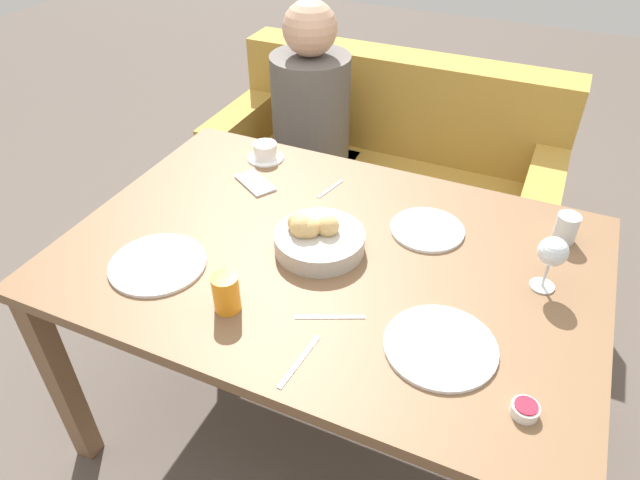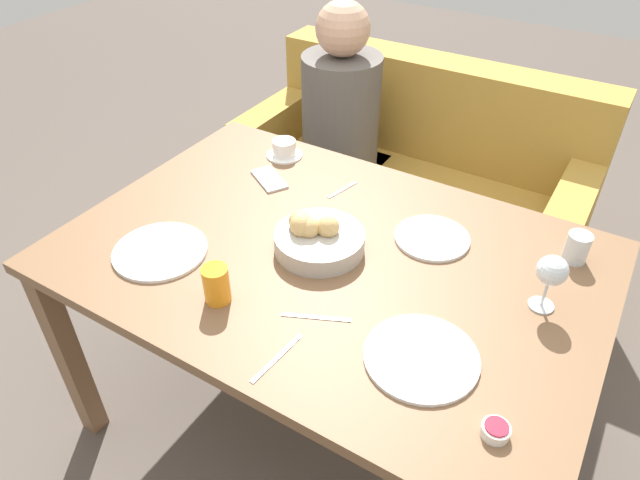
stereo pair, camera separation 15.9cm
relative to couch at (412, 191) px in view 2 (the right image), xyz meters
The scene contains 17 objects.
ground_plane 1.14m from the couch, 80.54° to the right, with size 10.00×10.00×0.00m, color #564C44.
dining_table 1.16m from the couch, 80.54° to the right, with size 1.49×1.01×0.77m.
couch is the anchor object (origin of this frame).
seated_person 0.39m from the couch, 153.68° to the right, with size 0.34×0.44×1.17m.
bread_basket 1.20m from the couch, 82.48° to the right, with size 0.25×0.25×0.11m.
plate_near_left 1.42m from the couch, 99.59° to the right, with size 0.26×0.26×0.01m.
plate_near_right 1.49m from the couch, 66.87° to the right, with size 0.26×0.26×0.01m.
plate_far_center 1.07m from the couch, 65.16° to the right, with size 0.22×0.22×0.01m.
juice_glass 1.48m from the couch, 88.48° to the right, with size 0.07×0.07×0.10m.
water_tumbler 1.19m from the couch, 44.40° to the right, with size 0.06×0.06×0.09m.
wine_glass 1.36m from the couch, 52.97° to the right, with size 0.08×0.08×0.16m.
coffee_cup 0.88m from the couch, 108.63° to the right, with size 0.13×0.13×0.06m.
jam_bowl_berry 1.67m from the couch, 61.61° to the right, with size 0.06×0.06×0.03m.
fork_silver 1.57m from the couch, 79.42° to the right, with size 0.03×0.17×0.00m.
knife_silver 1.42m from the couch, 77.87° to the right, with size 0.16×0.08×0.00m.
spoon_coffee 0.91m from the couch, 86.05° to the right, with size 0.04×0.13×0.00m.
cell_phone 0.99m from the couch, 102.23° to the right, with size 0.17×0.14×0.01m.
Camera 2 is at (0.63, -1.07, 1.78)m, focal length 32.00 mm.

